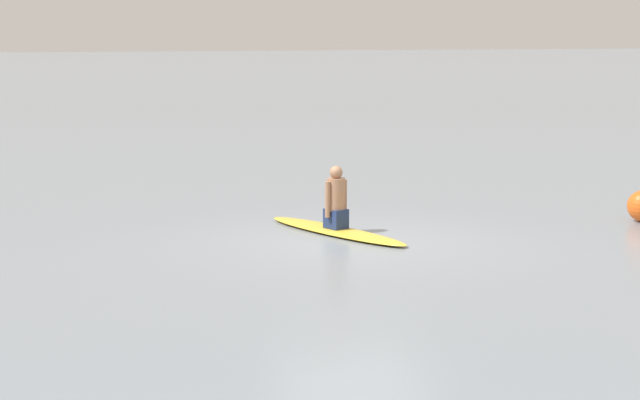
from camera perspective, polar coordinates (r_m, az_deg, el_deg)
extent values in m
plane|color=gray|center=(15.96, 1.90, -2.41)|extent=(400.00, 400.00, 0.00)
ellipsoid|color=gold|center=(16.75, 0.89, -1.71)|extent=(3.29, 1.47, 0.08)
cube|color=navy|center=(16.71, 0.89, -1.04)|extent=(0.40, 0.35, 0.32)
cylinder|color=#9E7051|center=(16.65, 0.90, 0.32)|extent=(0.36, 0.36, 0.53)
sphere|color=#9E7051|center=(16.60, 0.90, 1.55)|extent=(0.21, 0.21, 0.21)
cylinder|color=#9E7051|center=(16.54, 0.42, 0.03)|extent=(0.10, 0.10, 0.58)
cylinder|color=#9E7051|center=(16.77, 1.36, 0.15)|extent=(0.10, 0.10, 0.58)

